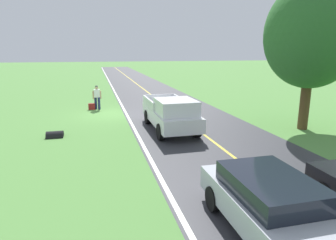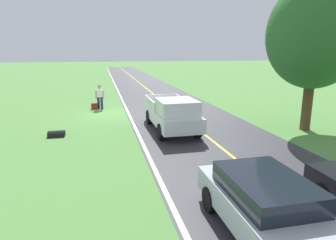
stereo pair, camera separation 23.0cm
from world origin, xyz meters
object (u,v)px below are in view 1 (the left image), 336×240
(hitchhiker_walking, at_px, (97,96))
(tree_far_side_near, at_px, (312,35))
(pickup_truck_passing, at_px, (171,113))
(suitcase_carried, at_px, (92,107))
(sedan_ahead_same_lane, at_px, (273,206))

(hitchhiker_walking, bearing_deg, tree_far_side_near, 142.00)
(hitchhiker_walking, relative_size, pickup_truck_passing, 0.32)
(suitcase_carried, relative_size, sedan_ahead_same_lane, 0.10)
(suitcase_carried, bearing_deg, hitchhiker_walking, 100.86)
(sedan_ahead_same_lane, bearing_deg, pickup_truck_passing, -90.51)
(suitcase_carried, bearing_deg, sedan_ahead_same_lane, 11.60)
(hitchhiker_walking, xyz_separation_m, tree_far_side_near, (-10.77, 8.42, 3.98))
(pickup_truck_passing, bearing_deg, suitcase_carried, -59.41)
(tree_far_side_near, bearing_deg, hitchhiker_walking, -38.00)
(hitchhiker_walking, relative_size, sedan_ahead_same_lane, 0.40)
(pickup_truck_passing, xyz_separation_m, tree_far_side_near, (-7.06, 1.33, 3.99))
(hitchhiker_walking, xyz_separation_m, suitcase_carried, (0.42, 0.10, -0.75))
(pickup_truck_passing, relative_size, tree_far_side_near, 0.70)
(sedan_ahead_same_lane, bearing_deg, suitcase_carried, -76.03)
(hitchhiker_walking, xyz_separation_m, sedan_ahead_same_lane, (-3.63, 16.37, -0.23))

